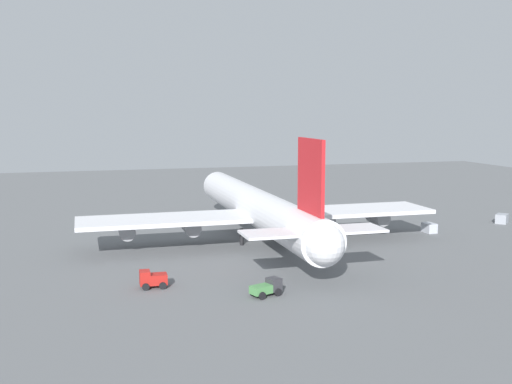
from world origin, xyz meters
name	(u,v)px	position (x,y,z in m)	size (l,w,h in m)	color
ground_plane	(256,240)	(0.00, 0.00, 0.00)	(283.53, 283.53, 0.00)	slate
cargo_airplane	(257,208)	(-0.35, 0.00, 6.10)	(70.88, 63.42, 19.84)	silver
catering_truck	(267,287)	(-32.91, 7.98, 1.10)	(3.29, 4.47, 2.18)	#333338
pushback_tractor	(152,279)	(-25.22, 21.73, 1.23)	(2.50, 3.67, 2.41)	#B21E19
cargo_container_fore	(502,219)	(2.08, -54.54, 0.97)	(3.71, 3.77, 1.94)	#999EA8
cargo_container_aft	(429,228)	(-2.40, -34.45, 0.92)	(2.93, 2.07, 1.84)	#B7BCC6
safety_cone_nose	(233,210)	(31.90, -3.46, 0.35)	(0.49, 0.49, 0.70)	orange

